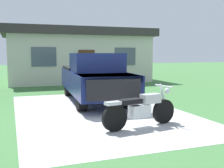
{
  "coord_description": "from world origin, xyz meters",
  "views": [
    {
      "loc": [
        -2.67,
        -8.6,
        1.89
      ],
      "look_at": [
        0.41,
        -0.19,
        0.9
      ],
      "focal_mm": 44.46,
      "sensor_mm": 36.0,
      "label": 1
    }
  ],
  "objects": [
    {
      "name": "ground_plane",
      "position": [
        0.0,
        0.0,
        0.0
      ],
      "size": [
        80.0,
        80.0,
        0.0
      ],
      "primitive_type": "plane",
      "color": "#40733D"
    },
    {
      "name": "neighbor_house",
      "position": [
        1.66,
        10.19,
        1.79
      ],
      "size": [
        9.6,
        5.6,
        3.5
      ],
      "color": "beige",
      "rests_on": "ground"
    },
    {
      "name": "motorcycle",
      "position": [
        0.43,
        -2.29,
        0.47
      ],
      "size": [
        2.19,
        0.78,
        1.09
      ],
      "color": "black",
      "rests_on": "ground"
    },
    {
      "name": "pickup_truck",
      "position": [
        0.44,
        1.96,
        0.95
      ],
      "size": [
        2.41,
        5.75,
        1.9
      ],
      "color": "black",
      "rests_on": "ground"
    },
    {
      "name": "driveway_pad",
      "position": [
        0.0,
        0.0,
        0.0
      ],
      "size": [
        5.19,
        8.18,
        0.01
      ],
      "primitive_type": "cube",
      "color": "#B9B9B9",
      "rests_on": "ground"
    }
  ]
}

